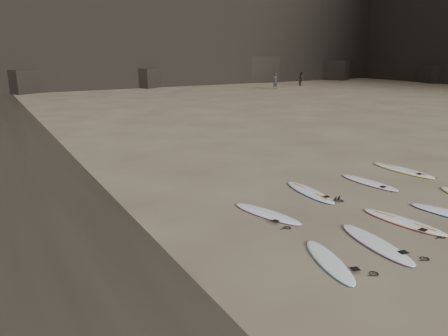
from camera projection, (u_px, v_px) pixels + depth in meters
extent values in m
plane|color=#897559|center=(416.00, 219.00, 12.44)|extent=(240.00, 240.00, 0.00)
cube|color=black|center=(145.00, 78.00, 53.66)|extent=(4.23, 4.46, 2.33)
cube|color=black|center=(255.00, 69.00, 62.42)|extent=(5.95, 5.19, 3.59)
cube|color=black|center=(333.00, 70.00, 67.03)|extent=(5.31, 5.56, 2.88)
cube|color=black|center=(436.00, 74.00, 60.84)|extent=(4.39, 4.01, 2.41)
cube|color=black|center=(20.00, 81.00, 46.97)|extent=(4.49, 4.76, 2.49)
ellipsoid|color=white|center=(329.00, 261.00, 9.87)|extent=(1.19, 2.31, 0.08)
ellipsoid|color=white|center=(376.00, 243.00, 10.75)|extent=(1.00, 2.63, 0.09)
ellipsoid|color=white|center=(403.00, 221.00, 12.11)|extent=(0.96, 2.57, 0.09)
ellipsoid|color=white|center=(267.00, 213.00, 12.70)|extent=(1.21, 2.47, 0.09)
ellipsoid|color=white|center=(310.00, 192.00, 14.59)|extent=(0.86, 2.60, 0.09)
ellipsoid|color=white|center=(369.00, 182.00, 15.64)|extent=(0.77, 2.46, 0.09)
ellipsoid|color=white|center=(403.00, 170.00, 17.21)|extent=(0.78, 2.78, 0.10)
imported|color=black|center=(276.00, 81.00, 51.30)|extent=(0.76, 0.56, 1.92)
imported|color=black|center=(302.00, 79.00, 56.30)|extent=(1.04, 1.00, 1.70)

